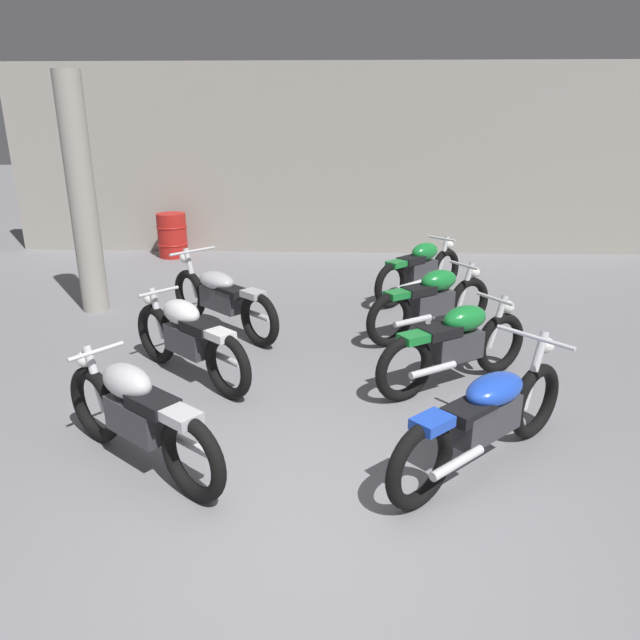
{
  "coord_description": "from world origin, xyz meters",
  "views": [
    {
      "loc": [
        0.25,
        -3.26,
        2.65
      ],
      "look_at": [
        0.0,
        2.78,
        0.55
      ],
      "focal_mm": 33.21,
      "sensor_mm": 36.0,
      "label": 1
    }
  ],
  "objects_px": {
    "motorcycle_left_row_0": "(137,414)",
    "motorcycle_right_row_3": "(420,269)",
    "support_pillar": "(82,197)",
    "motorcycle_left_row_2": "(221,297)",
    "oil_drum": "(172,235)",
    "motorcycle_left_row_1": "(188,338)",
    "motorcycle_right_row_0": "(486,416)",
    "motorcycle_right_row_1": "(456,344)",
    "motorcycle_right_row_2": "(432,301)"
  },
  "relations": [
    {
      "from": "oil_drum",
      "to": "motorcycle_left_row_0",
      "type": "bearing_deg",
      "value": -76.36
    },
    {
      "from": "support_pillar",
      "to": "motorcycle_right_row_0",
      "type": "xyz_separation_m",
      "value": [
        4.66,
        -3.84,
        -1.15
      ]
    },
    {
      "from": "motorcycle_left_row_2",
      "to": "motorcycle_left_row_1",
      "type": "bearing_deg",
      "value": -92.16
    },
    {
      "from": "motorcycle_left_row_1",
      "to": "motorcycle_right_row_3",
      "type": "relative_size",
      "value": 1.05
    },
    {
      "from": "motorcycle_left_row_1",
      "to": "oil_drum",
      "type": "relative_size",
      "value": 1.82
    },
    {
      "from": "motorcycle_right_row_1",
      "to": "oil_drum",
      "type": "height_order",
      "value": "motorcycle_right_row_1"
    },
    {
      "from": "motorcycle_left_row_1",
      "to": "motorcycle_right_row_1",
      "type": "bearing_deg",
      "value": -1.41
    },
    {
      "from": "motorcycle_left_row_1",
      "to": "motorcycle_left_row_2",
      "type": "relative_size",
      "value": 0.93
    },
    {
      "from": "motorcycle_left_row_0",
      "to": "motorcycle_right_row_1",
      "type": "relative_size",
      "value": 0.95
    },
    {
      "from": "support_pillar",
      "to": "motorcycle_right_row_3",
      "type": "xyz_separation_m",
      "value": [
        4.7,
        0.73,
        -1.14
      ]
    },
    {
      "from": "support_pillar",
      "to": "motorcycle_left_row_1",
      "type": "bearing_deg",
      "value": -49.42
    },
    {
      "from": "motorcycle_right_row_3",
      "to": "motorcycle_right_row_2",
      "type": "bearing_deg",
      "value": -91.64
    },
    {
      "from": "oil_drum",
      "to": "motorcycle_right_row_2",
      "type": "bearing_deg",
      "value": -43.64
    },
    {
      "from": "motorcycle_right_row_2",
      "to": "motorcycle_right_row_3",
      "type": "xyz_separation_m",
      "value": [
        0.05,
        1.62,
        0.0
      ]
    },
    {
      "from": "motorcycle_left_row_2",
      "to": "motorcycle_right_row_3",
      "type": "bearing_deg",
      "value": 29.43
    },
    {
      "from": "motorcycle_right_row_0",
      "to": "motorcycle_right_row_3",
      "type": "bearing_deg",
      "value": 89.52
    },
    {
      "from": "motorcycle_left_row_1",
      "to": "oil_drum",
      "type": "bearing_deg",
      "value": 107.22
    },
    {
      "from": "support_pillar",
      "to": "motorcycle_right_row_0",
      "type": "distance_m",
      "value": 6.14
    },
    {
      "from": "support_pillar",
      "to": "motorcycle_right_row_1",
      "type": "xyz_separation_m",
      "value": [
        4.7,
        -2.33,
        -1.14
      ]
    },
    {
      "from": "motorcycle_right_row_0",
      "to": "motorcycle_right_row_1",
      "type": "relative_size",
      "value": 0.97
    },
    {
      "from": "motorcycle_right_row_1",
      "to": "motorcycle_right_row_2",
      "type": "xyz_separation_m",
      "value": [
        -0.05,
        1.44,
        0.0
      ]
    },
    {
      "from": "support_pillar",
      "to": "motorcycle_left_row_1",
      "type": "xyz_separation_m",
      "value": [
        1.94,
        -2.26,
        -1.14
      ]
    },
    {
      "from": "support_pillar",
      "to": "motorcycle_right_row_3",
      "type": "bearing_deg",
      "value": 8.84
    },
    {
      "from": "motorcycle_right_row_0",
      "to": "oil_drum",
      "type": "distance_m",
      "value": 8.47
    },
    {
      "from": "motorcycle_left_row_0",
      "to": "motorcycle_right_row_3",
      "type": "xyz_separation_m",
      "value": [
        2.73,
        4.66,
        0.0
      ]
    },
    {
      "from": "motorcycle_left_row_2",
      "to": "motorcycle_right_row_1",
      "type": "relative_size",
      "value": 0.97
    },
    {
      "from": "motorcycle_right_row_1",
      "to": "support_pillar",
      "type": "bearing_deg",
      "value": 153.62
    },
    {
      "from": "motorcycle_left_row_0",
      "to": "motorcycle_right_row_2",
      "type": "xyz_separation_m",
      "value": [
        2.69,
        3.04,
        0.0
      ]
    },
    {
      "from": "motorcycle_left_row_0",
      "to": "motorcycle_left_row_2",
      "type": "distance_m",
      "value": 3.14
    },
    {
      "from": "motorcycle_left_row_2",
      "to": "motorcycle_right_row_2",
      "type": "height_order",
      "value": "motorcycle_left_row_2"
    },
    {
      "from": "motorcycle_left_row_2",
      "to": "motorcycle_right_row_0",
      "type": "distance_m",
      "value": 4.05
    },
    {
      "from": "motorcycle_left_row_1",
      "to": "motorcycle_right_row_3",
      "type": "bearing_deg",
      "value": 47.32
    },
    {
      "from": "oil_drum",
      "to": "motorcycle_left_row_1",
      "type": "bearing_deg",
      "value": -72.78
    },
    {
      "from": "support_pillar",
      "to": "oil_drum",
      "type": "xyz_separation_m",
      "value": [
        0.2,
        3.36,
        -1.18
      ]
    },
    {
      "from": "support_pillar",
      "to": "motorcycle_right_row_0",
      "type": "height_order",
      "value": "support_pillar"
    },
    {
      "from": "support_pillar",
      "to": "oil_drum",
      "type": "relative_size",
      "value": 3.76
    },
    {
      "from": "motorcycle_left_row_1",
      "to": "motorcycle_right_row_2",
      "type": "xyz_separation_m",
      "value": [
        2.71,
        1.37,
        0.0
      ]
    },
    {
      "from": "motorcycle_left_row_2",
      "to": "motorcycle_right_row_0",
      "type": "height_order",
      "value": "same"
    },
    {
      "from": "motorcycle_right_row_1",
      "to": "oil_drum",
      "type": "xyz_separation_m",
      "value": [
        -4.5,
        5.69,
        -0.03
      ]
    },
    {
      "from": "motorcycle_right_row_3",
      "to": "motorcycle_left_row_0",
      "type": "bearing_deg",
      "value": -120.38
    },
    {
      "from": "motorcycle_left_row_2",
      "to": "motorcycle_right_row_2",
      "type": "relative_size",
      "value": 0.98
    },
    {
      "from": "support_pillar",
      "to": "motorcycle_left_row_1",
      "type": "distance_m",
      "value": 3.19
    },
    {
      "from": "oil_drum",
      "to": "motorcycle_left_row_2",
      "type": "bearing_deg",
      "value": -66.61
    },
    {
      "from": "motorcycle_right_row_2",
      "to": "support_pillar",
      "type": "bearing_deg",
      "value": 169.2
    },
    {
      "from": "motorcycle_left_row_1",
      "to": "motorcycle_right_row_2",
      "type": "bearing_deg",
      "value": 26.87
    },
    {
      "from": "motorcycle_right_row_1",
      "to": "motorcycle_left_row_1",
      "type": "bearing_deg",
      "value": 178.59
    },
    {
      "from": "support_pillar",
      "to": "motorcycle_left_row_2",
      "type": "relative_size",
      "value": 1.93
    },
    {
      "from": "motorcycle_left_row_2",
      "to": "oil_drum",
      "type": "xyz_separation_m",
      "value": [
        -1.8,
        4.16,
        -0.03
      ]
    },
    {
      "from": "motorcycle_right_row_0",
      "to": "motorcycle_right_row_3",
      "type": "relative_size",
      "value": 1.12
    },
    {
      "from": "motorcycle_left_row_1",
      "to": "motorcycle_right_row_0",
      "type": "distance_m",
      "value": 3.14
    }
  ]
}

